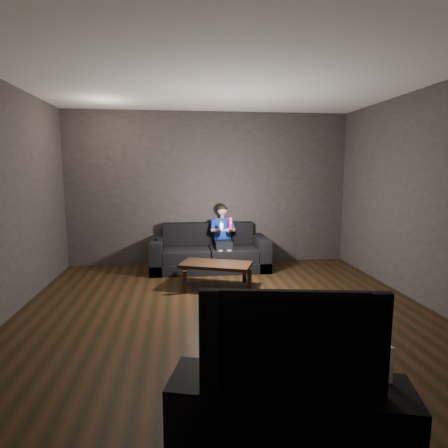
{
  "coord_description": "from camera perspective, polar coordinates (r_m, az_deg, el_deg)",
  "views": [
    {
      "loc": [
        -0.53,
        -4.19,
        1.7
      ],
      "look_at": [
        0.15,
        1.55,
        0.85
      ],
      "focal_mm": 30.0,
      "sensor_mm": 36.0,
      "label": 1
    }
  ],
  "objects": [
    {
      "name": "wii_remote_black",
      "position": [
        6.29,
        -10.27,
        -2.28
      ],
      "size": [
        0.04,
        0.16,
        0.03
      ],
      "color": "black",
      "rests_on": "sofa"
    },
    {
      "name": "front_wall",
      "position": [
        1.8,
        10.4,
        -2.86
      ],
      "size": [
        5.0,
        0.04,
        2.7
      ],
      "primitive_type": "cube",
      "color": "#352F2D",
      "rests_on": "ground"
    },
    {
      "name": "nunchuk_white",
      "position": [
        5.91,
        -0.4,
        -0.26
      ],
      "size": [
        0.07,
        0.1,
        0.17
      ],
      "color": "white",
      "rests_on": "child"
    },
    {
      "name": "child",
      "position": [
        6.32,
        -0.17,
        -1.22
      ],
      "size": [
        0.41,
        0.5,
        1.01
      ],
      "color": "black",
      "rests_on": "sofa"
    },
    {
      "name": "floor",
      "position": [
        4.55,
        0.42,
        -13.55
      ],
      "size": [
        5.0,
        5.0,
        0.0
      ],
      "primitive_type": "plane",
      "color": "black",
      "rests_on": "ground"
    },
    {
      "name": "wii_console",
      "position": [
        2.49,
        22.68,
        -18.5
      ],
      "size": [
        0.08,
        0.17,
        0.21
      ],
      "primitive_type": "cube",
      "rotation": [
        0.0,
        0.0,
        0.17
      ],
      "color": "white",
      "rests_on": "media_console"
    },
    {
      "name": "sofa",
      "position": [
        6.43,
        -2.21,
        -4.69
      ],
      "size": [
        1.97,
        0.85,
        0.76
      ],
      "color": "black",
      "rests_on": "floor"
    },
    {
      "name": "media_console",
      "position": [
        2.48,
        9.76,
        -27.58
      ],
      "size": [
        1.43,
        0.75,
        0.49
      ],
      "primitive_type": "cube",
      "rotation": [
        0.0,
        0.0,
        -0.27
      ],
      "color": "black",
      "rests_on": "floor"
    },
    {
      "name": "wii_remote_red",
      "position": [
        5.92,
        1.01,
        0.06
      ],
      "size": [
        0.06,
        0.08,
        0.19
      ],
      "color": "red",
      "rests_on": "child"
    },
    {
      "name": "right_wall",
      "position": [
        5.18,
        29.11,
        3.45
      ],
      "size": [
        0.04,
        5.0,
        2.7
      ],
      "primitive_type": "cube",
      "color": "#352F2D",
      "rests_on": "ground"
    },
    {
      "name": "coffee_table",
      "position": [
        5.42,
        -1.24,
        -6.47
      ],
      "size": [
        1.1,
        0.81,
        0.36
      ],
      "color": "black",
      "rests_on": "floor"
    },
    {
      "name": "back_wall",
      "position": [
        6.72,
        -2.23,
        5.37
      ],
      "size": [
        5.0,
        0.04,
        2.7
      ],
      "primitive_type": "cube",
      "color": "#352F2D",
      "rests_on": "ground"
    },
    {
      "name": "tv",
      "position": [
        2.21,
        10.12,
        -16.27
      ],
      "size": [
        1.01,
        0.3,
        0.58
      ],
      "primitive_type": "imported",
      "rotation": [
        0.0,
        0.0,
        -0.17
      ],
      "color": "black",
      "rests_on": "media_console"
    },
    {
      "name": "ceiling",
      "position": [
        4.34,
        0.46,
        21.7
      ],
      "size": [
        5.0,
        5.0,
        0.02
      ],
      "primitive_type": "cube",
      "color": "white",
      "rests_on": "back_wall"
    }
  ]
}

